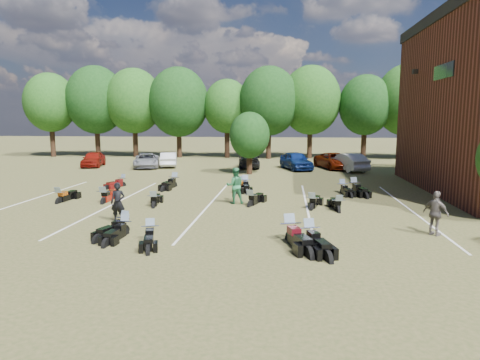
# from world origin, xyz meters

# --- Properties ---
(ground) EXTENTS (160.00, 160.00, 0.00)m
(ground) POSITION_xyz_m (0.00, 0.00, 0.00)
(ground) COLOR brown
(ground) RESTS_ON ground
(car_0) EXTENTS (2.46, 4.33, 1.39)m
(car_0) POSITION_xyz_m (-16.74, 19.19, 0.69)
(car_0) COLOR maroon
(car_0) RESTS_ON ground
(car_1) EXTENTS (2.29, 4.23, 1.32)m
(car_1) POSITION_xyz_m (-9.83, 19.92, 0.66)
(car_1) COLOR silver
(car_1) RESTS_ON ground
(car_2) EXTENTS (3.29, 5.02, 1.28)m
(car_2) POSITION_xyz_m (-11.61, 18.91, 0.64)
(car_2) COLOR gray
(car_2) RESTS_ON ground
(car_3) EXTENTS (2.35, 4.66, 1.30)m
(car_3) POSITION_xyz_m (-2.41, 19.84, 0.65)
(car_3) COLOR black
(car_3) RESTS_ON ground
(car_4) EXTENTS (3.24, 4.90, 1.55)m
(car_4) POSITION_xyz_m (1.75, 18.96, 0.77)
(car_4) COLOR navy
(car_4) RESTS_ON ground
(car_5) EXTENTS (3.24, 4.80, 1.50)m
(car_5) POSITION_xyz_m (6.09, 18.54, 0.75)
(car_5) COLOR #B6B5B0
(car_5) RESTS_ON ground
(car_6) EXTENTS (3.75, 5.45, 1.38)m
(car_6) POSITION_xyz_m (5.17, 19.94, 0.69)
(car_6) COLOR #601605
(car_6) RESTS_ON ground
(car_7) EXTENTS (3.65, 5.12, 1.38)m
(car_7) POSITION_xyz_m (13.39, 18.79, 0.69)
(car_7) COLOR #3C3C41
(car_7) RESTS_ON ground
(person_black) EXTENTS (0.64, 0.43, 1.71)m
(person_black) POSITION_xyz_m (-6.25, -0.85, 0.86)
(person_black) COLOR black
(person_black) RESTS_ON ground
(person_green) EXTENTS (1.07, 0.92, 1.90)m
(person_green) POSITION_xyz_m (-1.72, 3.66, 0.95)
(person_green) COLOR #296F41
(person_green) RESTS_ON ground
(person_grey) EXTENTS (0.99, 1.03, 1.73)m
(person_grey) POSITION_xyz_m (6.63, -1.62, 0.86)
(person_grey) COLOR #605752
(person_grey) RESTS_ON ground
(motorcycle_1) EXTENTS (0.79, 2.07, 1.13)m
(motorcycle_1) POSITION_xyz_m (-5.19, -2.91, 0.00)
(motorcycle_1) COLOR black
(motorcycle_1) RESTS_ON ground
(motorcycle_2) EXTENTS (1.17, 2.15, 1.14)m
(motorcycle_2) POSITION_xyz_m (-3.96, -3.54, 0.00)
(motorcycle_2) COLOR black
(motorcycle_2) RESTS_ON ground
(motorcycle_3) EXTENTS (1.22, 2.19, 1.17)m
(motorcycle_3) POSITION_xyz_m (-5.39, -2.48, 0.00)
(motorcycle_3) COLOR black
(motorcycle_3) RESTS_ON ground
(motorcycle_4) EXTENTS (1.41, 2.48, 1.32)m
(motorcycle_4) POSITION_xyz_m (1.80, -3.47, 0.00)
(motorcycle_4) COLOR black
(motorcycle_4) RESTS_ON ground
(motorcycle_5) EXTENTS (1.58, 2.65, 1.41)m
(motorcycle_5) POSITION_xyz_m (1.12, -3.08, 0.00)
(motorcycle_5) COLOR black
(motorcycle_5) RESTS_ON ground
(motorcycle_7) EXTENTS (0.86, 2.32, 1.27)m
(motorcycle_7) POSITION_xyz_m (-8.58, 2.90, 0.00)
(motorcycle_7) COLOR maroon
(motorcycle_7) RESTS_ON ground
(motorcycle_8) EXTENTS (0.88, 2.22, 1.21)m
(motorcycle_8) POSITION_xyz_m (-10.95, 2.73, 0.00)
(motorcycle_8) COLOR black
(motorcycle_8) RESTS_ON ground
(motorcycle_9) EXTENTS (1.02, 2.21, 1.19)m
(motorcycle_9) POSITION_xyz_m (-5.66, 2.21, 0.00)
(motorcycle_9) COLOR black
(motorcycle_9) RESTS_ON ground
(motorcycle_11) EXTENTS (1.30, 2.28, 1.21)m
(motorcycle_11) POSITION_xyz_m (-0.84, 3.01, 0.00)
(motorcycle_11) COLOR black
(motorcycle_11) RESTS_ON ground
(motorcycle_12) EXTENTS (1.19, 2.26, 1.20)m
(motorcycle_12) POSITION_xyz_m (2.22, 2.57, 0.00)
(motorcycle_12) COLOR black
(motorcycle_12) RESTS_ON ground
(motorcycle_13) EXTENTS (0.83, 2.14, 1.17)m
(motorcycle_13) POSITION_xyz_m (3.45, 2.14, 0.00)
(motorcycle_13) COLOR black
(motorcycle_13) RESTS_ON ground
(motorcycle_14) EXTENTS (1.26, 2.09, 1.11)m
(motorcycle_14) POSITION_xyz_m (-9.75, 8.47, 0.00)
(motorcycle_14) COLOR #4E0C0B
(motorcycle_14) RESTS_ON ground
(motorcycle_16) EXTENTS (1.06, 2.45, 1.32)m
(motorcycle_16) POSITION_xyz_m (-6.30, 8.56, 0.00)
(motorcycle_16) COLOR black
(motorcycle_16) RESTS_ON ground
(motorcycle_17) EXTENTS (0.77, 2.10, 1.15)m
(motorcycle_17) POSITION_xyz_m (-1.82, 8.13, 0.00)
(motorcycle_17) COLOR black
(motorcycle_17) RESTS_ON ground
(motorcycle_18) EXTENTS (1.07, 2.35, 1.26)m
(motorcycle_18) POSITION_xyz_m (-1.60, 8.08, 0.00)
(motorcycle_18) COLOR black
(motorcycle_18) RESTS_ON ground
(motorcycle_19) EXTENTS (1.27, 2.45, 1.31)m
(motorcycle_19) POSITION_xyz_m (4.99, 7.52, 0.00)
(motorcycle_19) COLOR black
(motorcycle_19) RESTS_ON ground
(motorcycle_20) EXTENTS (1.03, 2.15, 1.15)m
(motorcycle_20) POSITION_xyz_m (4.30, 7.45, 0.00)
(motorcycle_20) COLOR black
(motorcycle_20) RESTS_ON ground
(tree_line) EXTENTS (56.00, 6.00, 9.79)m
(tree_line) POSITION_xyz_m (-1.00, 29.00, 6.31)
(tree_line) COLOR black
(tree_line) RESTS_ON ground
(young_tree_midfield) EXTENTS (3.20, 3.20, 4.70)m
(young_tree_midfield) POSITION_xyz_m (-2.00, 15.50, 3.09)
(young_tree_midfield) COLOR black
(young_tree_midfield) RESTS_ON ground
(parking_lines) EXTENTS (20.10, 14.00, 0.01)m
(parking_lines) POSITION_xyz_m (-3.00, 3.00, 0.01)
(parking_lines) COLOR silver
(parking_lines) RESTS_ON ground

